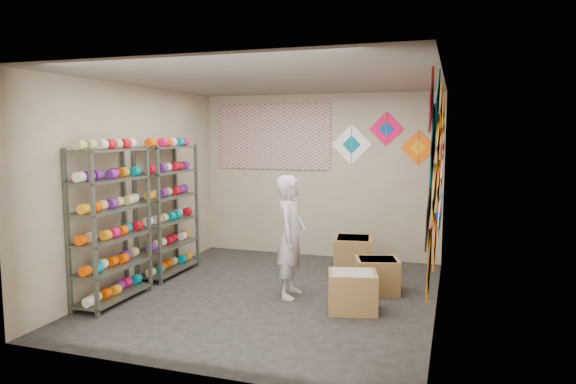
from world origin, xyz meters
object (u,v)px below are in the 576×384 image
(shopkeeper, at_px, (291,236))
(carton_c, at_px, (353,254))
(shelf_rack_back, at_px, (168,210))
(carton_a, at_px, (352,292))
(shelf_rack_front, at_px, (111,225))
(carton_b, at_px, (377,276))

(shopkeeper, relative_size, carton_c, 2.59)
(carton_c, bearing_deg, shelf_rack_back, -168.07)
(shopkeeper, distance_m, carton_c, 1.58)
(shelf_rack_back, bearing_deg, carton_a, -14.10)
(shelf_rack_front, height_order, shelf_rack_back, same)
(carton_b, height_order, carton_c, carton_c)
(shelf_rack_back, xyz_separation_m, carton_b, (3.02, 0.08, -0.73))
(carton_b, relative_size, carton_c, 0.91)
(shelf_rack_front, height_order, carton_a, shelf_rack_front)
(carton_c, bearing_deg, shopkeeper, -119.70)
(shelf_rack_front, height_order, shopkeeper, shelf_rack_front)
(carton_b, bearing_deg, shelf_rack_front, -171.42)
(shelf_rack_front, xyz_separation_m, shopkeeper, (2.01, 0.88, -0.18))
(shelf_rack_back, distance_m, carton_a, 3.03)
(shelf_rack_front, height_order, carton_b, shelf_rack_front)
(shelf_rack_front, bearing_deg, carton_a, 11.55)
(carton_a, bearing_deg, carton_b, 64.22)
(carton_a, height_order, carton_b, carton_a)
(shelf_rack_back, bearing_deg, shelf_rack_front, -90.00)
(shelf_rack_front, distance_m, shelf_rack_back, 1.30)
(shelf_rack_back, relative_size, carton_c, 3.19)
(carton_b, bearing_deg, shopkeeper, -169.62)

